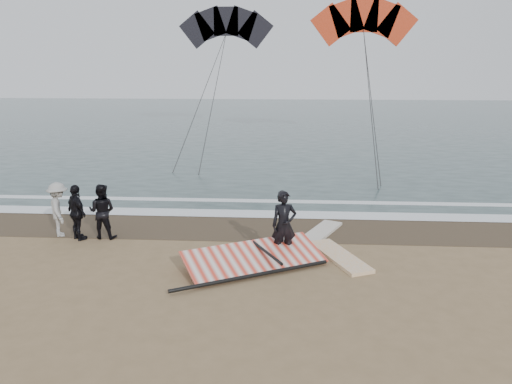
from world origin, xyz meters
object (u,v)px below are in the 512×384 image
(board_cream, at_px, (320,233))
(sail_rig, at_px, (252,258))
(man_main, at_px, (284,225))
(board_white, at_px, (340,256))

(board_cream, xyz_separation_m, sail_rig, (-1.97, -2.59, 0.15))
(board_cream, distance_m, sail_rig, 3.26)
(man_main, height_order, board_cream, man_main)
(board_cream, bearing_deg, board_white, -52.33)
(man_main, relative_size, sail_rig, 0.48)
(man_main, distance_m, sail_rig, 1.28)
(board_cream, bearing_deg, man_main, -94.39)
(man_main, bearing_deg, board_white, -12.63)
(board_white, relative_size, board_cream, 1.06)
(sail_rig, bearing_deg, man_main, 36.73)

